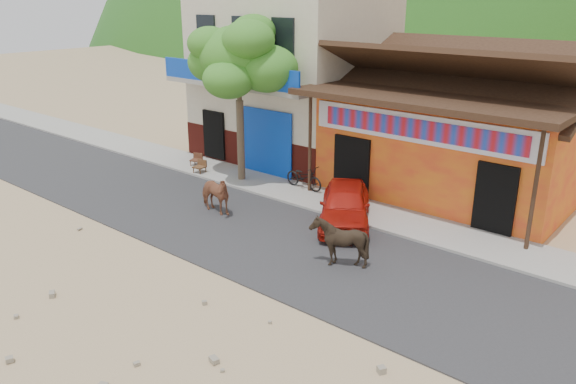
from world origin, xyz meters
name	(u,v)px	position (x,y,z in m)	size (l,w,h in m)	color
ground	(212,273)	(0.00, 0.00, 0.00)	(120.00, 120.00, 0.00)	#9E825B
road	(276,241)	(0.00, 2.50, 0.02)	(60.00, 5.00, 0.04)	#28282B
sidewalk	(344,206)	(0.00, 6.00, 0.06)	(60.00, 2.00, 0.12)	gray
dance_club	(457,143)	(2.00, 10.00, 1.80)	(8.00, 6.00, 3.60)	orange
cafe_building	(294,75)	(-5.50, 10.00, 3.50)	(7.00, 6.00, 7.00)	beige
tree	(240,100)	(-4.60, 5.80, 3.12)	(3.00, 3.00, 6.00)	#2D721E
cow_tan	(214,194)	(-2.97, 2.86, 0.68)	(0.69, 1.52, 1.28)	#96593C
cow_dark	(339,241)	(2.28, 2.38, 0.72)	(1.09, 1.23, 1.36)	black
red_car	(345,205)	(0.82, 4.80, 0.67)	(1.50, 3.72, 1.27)	#A7150B
scooter	(304,177)	(-2.08, 6.43, 0.55)	(0.57, 1.64, 0.86)	black
cafe_chair_left	(196,155)	(-7.28, 5.88, 0.57)	(0.42, 0.42, 0.89)	#482718
cafe_chair_right	(199,161)	(-6.43, 5.30, 0.57)	(0.42, 0.42, 0.91)	#532A1B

